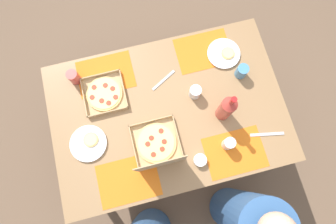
# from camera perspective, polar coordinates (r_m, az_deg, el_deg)

# --- Properties ---
(ground_plane) EXTENTS (6.00, 6.00, 0.00)m
(ground_plane) POSITION_cam_1_polar(r_m,az_deg,el_deg) (2.43, -0.00, -4.04)
(ground_plane) COLOR brown
(dining_table) EXTENTS (1.47, 0.99, 0.74)m
(dining_table) POSITION_cam_1_polar(r_m,az_deg,el_deg) (1.81, -0.00, -0.76)
(dining_table) COLOR #3F3328
(dining_table) RESTS_ON ground_plane
(placemat_near_left) EXTENTS (0.36, 0.26, 0.00)m
(placemat_near_left) POSITION_cam_1_polar(r_m,az_deg,el_deg) (1.86, 7.43, 12.58)
(placemat_near_left) COLOR orange
(placemat_near_left) RESTS_ON dining_table
(placemat_near_right) EXTENTS (0.36, 0.26, 0.00)m
(placemat_near_right) POSITION_cam_1_polar(r_m,az_deg,el_deg) (1.83, -12.98, 7.74)
(placemat_near_right) COLOR orange
(placemat_near_right) RESTS_ON dining_table
(placemat_far_left) EXTENTS (0.36, 0.26, 0.00)m
(placemat_far_left) POSITION_cam_1_polar(r_m,az_deg,el_deg) (1.71, 13.86, -8.24)
(placemat_far_left) COLOR orange
(placemat_far_left) RESTS_ON dining_table
(placemat_far_right) EXTENTS (0.36, 0.26, 0.00)m
(placemat_far_right) POSITION_cam_1_polar(r_m,az_deg,el_deg) (1.67, -8.31, -14.00)
(placemat_far_right) COLOR orange
(placemat_far_right) RESTS_ON dining_table
(pizza_box_edge_far) EXTENTS (0.26, 0.26, 0.04)m
(pizza_box_edge_far) POSITION_cam_1_polar(r_m,az_deg,el_deg) (1.77, -13.21, 3.77)
(pizza_box_edge_far) COLOR tan
(pizza_box_edge_far) RESTS_ON dining_table
(pizza_box_corner_right) EXTENTS (0.28, 0.28, 0.32)m
(pizza_box_corner_right) POSITION_cam_1_polar(r_m,az_deg,el_deg) (1.62, -2.28, -7.38)
(pizza_box_corner_right) COLOR tan
(pizza_box_corner_right) RESTS_ON dining_table
(plate_near_left) EXTENTS (0.23, 0.23, 0.03)m
(plate_near_left) POSITION_cam_1_polar(r_m,az_deg,el_deg) (1.73, -16.33, -6.28)
(plate_near_left) COLOR white
(plate_near_left) RESTS_ON dining_table
(plate_near_right) EXTENTS (0.22, 0.22, 0.03)m
(plate_near_right) POSITION_cam_1_polar(r_m,az_deg,el_deg) (1.87, 11.69, 11.93)
(plate_near_right) COLOR white
(plate_near_right) RESTS_ON dining_table
(soda_bottle) EXTENTS (0.09, 0.09, 0.32)m
(soda_bottle) POSITION_cam_1_polar(r_m,az_deg,el_deg) (1.61, 12.20, 0.77)
(soda_bottle) COLOR #B2382D
(soda_bottle) RESTS_ON dining_table
(cup_spare) EXTENTS (0.07, 0.07, 0.10)m
(cup_spare) POSITION_cam_1_polar(r_m,az_deg,el_deg) (1.66, 12.60, -6.50)
(cup_spare) COLOR silver
(cup_spare) RESTS_ON dining_table
(cup_clear_left) EXTENTS (0.07, 0.07, 0.10)m
(cup_clear_left) POSITION_cam_1_polar(r_m,az_deg,el_deg) (1.82, -19.15, 6.94)
(cup_clear_left) COLOR #BF4742
(cup_clear_left) RESTS_ON dining_table
(cup_dark) EXTENTS (0.07, 0.07, 0.09)m
(cup_dark) POSITION_cam_1_polar(r_m,az_deg,el_deg) (1.70, 5.72, 4.18)
(cup_dark) COLOR silver
(cup_dark) RESTS_ON dining_table
(cup_clear_right) EXTENTS (0.07, 0.07, 0.09)m
(cup_clear_right) POSITION_cam_1_polar(r_m,az_deg,el_deg) (1.80, 15.22, 8.25)
(cup_clear_right) COLOR teal
(cup_clear_right) RESTS_ON dining_table
(condiment_bowl) EXTENTS (0.08, 0.08, 0.04)m
(condiment_bowl) POSITION_cam_1_polar(r_m,az_deg,el_deg) (1.65, 6.75, -10.00)
(condiment_bowl) COLOR white
(condiment_bowl) RESTS_ON dining_table
(fork_by_far_right) EXTENTS (0.17, 0.11, 0.00)m
(fork_by_far_right) POSITION_cam_1_polar(r_m,az_deg,el_deg) (1.76, -0.95, 6.70)
(fork_by_far_right) COLOR #B7B7BC
(fork_by_far_right) RESTS_ON dining_table
(knife_by_near_right) EXTENTS (0.21, 0.06, 0.00)m
(knife_by_near_right) POSITION_cam_1_polar(r_m,az_deg,el_deg) (1.78, 20.10, -4.40)
(knife_by_near_right) COLOR #B7B7BC
(knife_by_near_right) RESTS_ON dining_table
(diner_left_seat) EXTENTS (0.32, 0.32, 1.14)m
(diner_left_seat) POSITION_cam_1_polar(r_m,az_deg,el_deg) (1.97, 15.97, -20.35)
(diner_left_seat) COLOR #33598C
(diner_left_seat) RESTS_ON ground_plane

